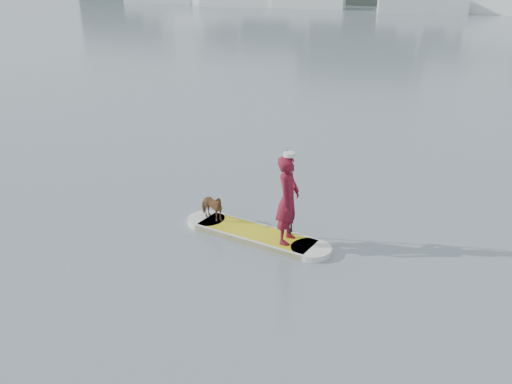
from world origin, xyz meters
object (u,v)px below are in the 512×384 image
(dog, at_px, (211,207))
(paddleboard, at_px, (256,234))
(sailboat_c, at_px, (308,0))
(paddler, at_px, (288,200))
(sailboat_d, at_px, (421,4))

(dog, bearing_deg, paddleboard, -80.37)
(sailboat_c, bearing_deg, paddler, -80.15)
(paddler, relative_size, dog, 2.51)
(paddler, bearing_deg, dog, 79.23)
(paddleboard, xyz_separation_m, paddler, (0.70, -0.15, 0.94))
(paddleboard, xyz_separation_m, sailboat_d, (-0.79, 47.65, 0.79))
(paddleboard, bearing_deg, sailboat_d, 102.82)
(paddleboard, xyz_separation_m, sailboat_c, (-12.05, 49.24, 0.71))
(sailboat_c, height_order, sailboat_d, sailboat_d)
(dog, bearing_deg, sailboat_d, 21.14)
(dog, distance_m, sailboat_d, 47.42)
(dog, bearing_deg, sailboat_c, 34.11)
(paddler, bearing_deg, sailboat_c, 15.58)
(paddleboard, bearing_deg, dog, 180.00)
(dog, xyz_separation_m, sailboat_c, (-10.96, 49.02, 0.35))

